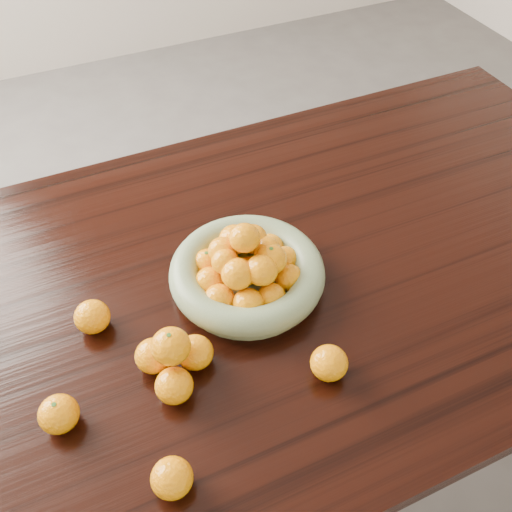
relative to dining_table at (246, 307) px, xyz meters
name	(u,v)px	position (x,y,z in m)	size (l,w,h in m)	color
ground	(249,445)	(0.00, 0.00, -0.66)	(5.00, 5.00, 0.00)	#5A5755
dining_table	(246,307)	(0.00, 0.00, 0.00)	(2.00, 1.00, 0.75)	black
fruit_bowl	(247,270)	(0.00, -0.02, 0.13)	(0.31, 0.31, 0.15)	gray
orange_pyramid	(173,360)	(-0.20, -0.15, 0.13)	(0.13, 0.14, 0.12)	#FF9E07
loose_orange_0	(59,414)	(-0.40, -0.16, 0.12)	(0.07, 0.07, 0.06)	#FF9E07
loose_orange_1	(172,478)	(-0.26, -0.34, 0.12)	(0.06, 0.06, 0.06)	#FF9E07
loose_orange_2	(329,363)	(0.04, -0.26, 0.12)	(0.07, 0.07, 0.06)	#FF9E07
loose_orange_3	(92,317)	(-0.30, 0.01, 0.12)	(0.07, 0.07, 0.06)	#FF9E07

